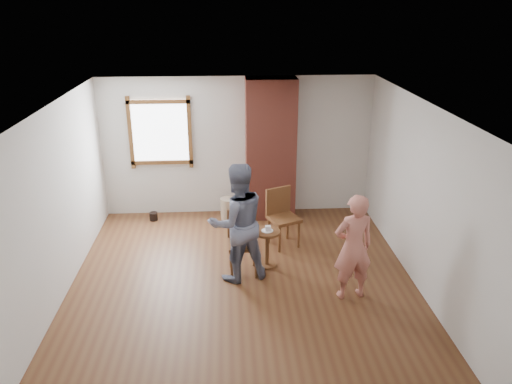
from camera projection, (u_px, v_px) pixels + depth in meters
The scene contains 12 objects.
ground at pixel (243, 286), 7.21m from camera, with size 5.50×5.50×0.00m, color brown.
room_shell at pixel (237, 154), 7.10m from camera, with size 5.04×5.52×2.62m.
brick_chimney at pixel (270, 150), 9.09m from camera, with size 0.90×0.50×2.60m, color #A14839.
stoneware_crock at pixel (229, 208), 9.35m from camera, with size 0.31×0.31×0.40m, color tan.
dark_pot at pixel (154, 216), 9.32m from camera, with size 0.15×0.15×0.15m, color black.
dining_chair_left at pixel (243, 238), 7.46m from camera, with size 0.46×0.46×0.95m.
dining_chair_right at pixel (282, 214), 8.28m from camera, with size 0.60×0.60×0.97m.
side_table at pixel (267, 242), 7.62m from camera, with size 0.40×0.40×0.60m.
cake_plate at pixel (267, 231), 7.55m from camera, with size 0.18×0.18×0.01m, color white.
cake_slice at pixel (268, 229), 7.53m from camera, with size 0.08×0.07×0.06m, color white.
man at pixel (237, 223), 7.13m from camera, with size 0.87×0.68×1.78m, color #161A3D.
person_pink at pixel (353, 247), 6.71m from camera, with size 0.56×0.36×1.52m, color #D07868.
Camera 1 is at (-0.20, -6.21, 3.91)m, focal length 35.00 mm.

